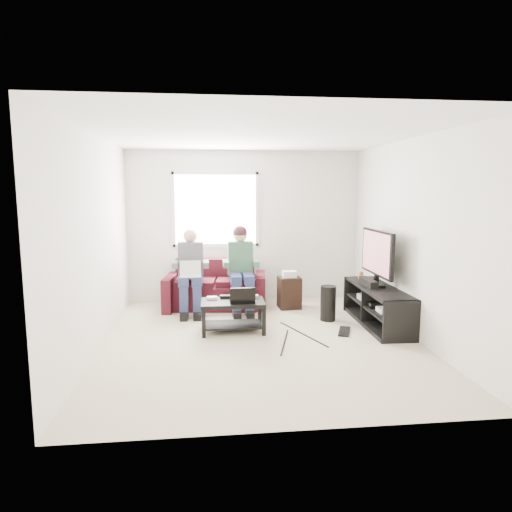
% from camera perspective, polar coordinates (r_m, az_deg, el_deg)
% --- Properties ---
extents(floor, '(4.50, 4.50, 0.00)m').
position_cam_1_polar(floor, '(5.99, 0.55, -10.53)').
color(floor, beige).
rests_on(floor, ground).
extents(ceiling, '(4.50, 4.50, 0.00)m').
position_cam_1_polar(ceiling, '(5.72, 0.59, 14.98)').
color(ceiling, white).
rests_on(ceiling, wall_back).
extents(wall_back, '(4.50, 0.00, 4.50)m').
position_cam_1_polar(wall_back, '(7.94, -1.42, 3.69)').
color(wall_back, silver).
rests_on(wall_back, floor).
extents(wall_front, '(4.50, 0.00, 4.50)m').
position_cam_1_polar(wall_front, '(3.51, 5.08, -2.10)').
color(wall_front, silver).
rests_on(wall_front, floor).
extents(wall_left, '(0.00, 4.50, 4.50)m').
position_cam_1_polar(wall_left, '(5.82, -19.39, 1.57)').
color(wall_left, silver).
rests_on(wall_left, floor).
extents(wall_right, '(0.00, 4.50, 4.50)m').
position_cam_1_polar(wall_right, '(6.28, 19.02, 2.04)').
color(wall_right, silver).
rests_on(wall_right, floor).
extents(window, '(1.48, 0.04, 1.28)m').
position_cam_1_polar(window, '(7.87, -5.06, 5.81)').
color(window, white).
rests_on(window, wall_back).
extents(sofa, '(1.73, 0.92, 0.77)m').
position_cam_1_polar(sofa, '(7.63, -5.04, -4.18)').
color(sofa, '#48121A').
rests_on(sofa, floor).
extents(person_left, '(0.40, 0.70, 1.31)m').
position_cam_1_polar(person_left, '(7.29, -8.17, -1.45)').
color(person_left, navy).
rests_on(person_left, sofa).
extents(person_right, '(0.40, 0.71, 1.36)m').
position_cam_1_polar(person_right, '(7.31, -1.90, -0.86)').
color(person_right, navy).
rests_on(person_right, sofa).
extents(laptop_silver, '(0.34, 0.25, 0.24)m').
position_cam_1_polar(laptop_silver, '(7.04, -8.22, -2.06)').
color(laptop_silver, silver).
rests_on(laptop_silver, person_left).
extents(coffee_table, '(0.87, 0.54, 0.43)m').
position_cam_1_polar(coffee_table, '(6.29, -2.91, -6.64)').
color(coffee_table, black).
rests_on(coffee_table, floor).
extents(laptop_black, '(0.34, 0.25, 0.24)m').
position_cam_1_polar(laptop_black, '(6.16, -1.76, -4.71)').
color(laptop_black, black).
rests_on(laptop_black, coffee_table).
extents(controller_a, '(0.14, 0.10, 0.04)m').
position_cam_1_polar(controller_a, '(6.36, -5.51, -5.25)').
color(controller_a, silver).
rests_on(controller_a, coffee_table).
extents(controller_b, '(0.15, 0.10, 0.04)m').
position_cam_1_polar(controller_b, '(6.42, -3.91, -5.10)').
color(controller_b, black).
rests_on(controller_b, coffee_table).
extents(controller_c, '(0.14, 0.09, 0.04)m').
position_cam_1_polar(controller_c, '(6.42, -0.32, -5.08)').
color(controller_c, gray).
rests_on(controller_c, coffee_table).
extents(tv_stand, '(0.54, 1.67, 0.55)m').
position_cam_1_polar(tv_stand, '(6.83, 14.99, -6.29)').
color(tv_stand, black).
rests_on(tv_stand, floor).
extents(tv, '(0.12, 1.10, 0.81)m').
position_cam_1_polar(tv, '(6.78, 14.91, 0.20)').
color(tv, black).
rests_on(tv, tv_stand).
extents(soundbar, '(0.12, 0.50, 0.10)m').
position_cam_1_polar(soundbar, '(6.80, 13.86, -3.23)').
color(soundbar, black).
rests_on(soundbar, tv_stand).
extents(drink_cup, '(0.08, 0.08, 0.12)m').
position_cam_1_polar(drink_cup, '(7.32, 12.94, -2.32)').
color(drink_cup, '#AD704A').
rests_on(drink_cup, tv_stand).
extents(console_white, '(0.30, 0.22, 0.06)m').
position_cam_1_polar(console_white, '(6.46, 16.32, -6.50)').
color(console_white, silver).
rests_on(console_white, tv_stand).
extents(console_grey, '(0.34, 0.26, 0.08)m').
position_cam_1_polar(console_grey, '(7.09, 14.13, -5.04)').
color(console_grey, gray).
rests_on(console_grey, tv_stand).
extents(console_black, '(0.38, 0.30, 0.07)m').
position_cam_1_polar(console_black, '(6.77, 15.17, -5.74)').
color(console_black, black).
rests_on(console_black, tv_stand).
extents(subwoofer, '(0.23, 0.23, 0.52)m').
position_cam_1_polar(subwoofer, '(6.90, 9.00, -5.85)').
color(subwoofer, black).
rests_on(subwoofer, floor).
extents(keyboard_floor, '(0.28, 0.45, 0.02)m').
position_cam_1_polar(keyboard_floor, '(6.44, 10.97, -9.24)').
color(keyboard_floor, black).
rests_on(keyboard_floor, floor).
extents(end_table, '(0.35, 0.35, 0.62)m').
position_cam_1_polar(end_table, '(7.55, 4.18, -4.43)').
color(end_table, black).
rests_on(end_table, floor).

